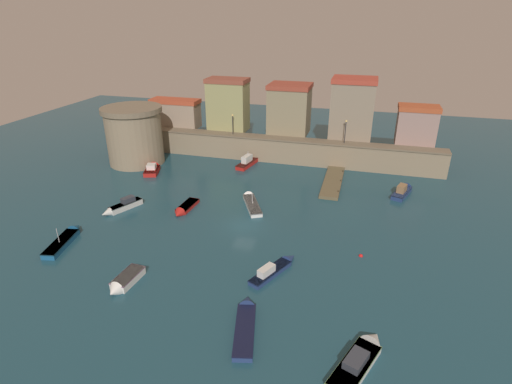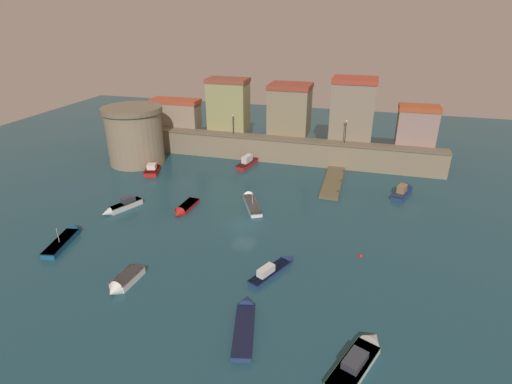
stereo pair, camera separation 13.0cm
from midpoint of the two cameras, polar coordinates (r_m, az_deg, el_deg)
The scene contains 19 objects.
ground_plane at distance 47.49m, azimuth -1.82°, elevation -4.73°, with size 128.87×128.87×0.00m, color #1E4756.
quay_wall at distance 66.84m, azimuth 3.94°, elevation 5.94°, with size 49.97×2.60×4.07m.
old_town_backdrop at distance 68.51m, azimuth 5.33°, elevation 11.46°, with size 47.83×5.94×9.65m.
fortress_tower at distance 68.52m, azimuth -16.84°, elevation 7.70°, with size 9.49×9.49×9.20m.
pier_dock at distance 59.81m, azimuth 10.72°, elevation 1.43°, with size 2.55×11.80×0.70m.
quay_lamp_0 at distance 67.88m, azimuth -3.37°, elevation 9.97°, with size 0.32×0.32×3.33m.
quay_lamp_1 at distance 64.45m, azimuth 12.48°, elevation 8.82°, with size 0.32×0.32×3.61m.
moored_boat_0 at distance 39.60m, azimuth -18.27°, elevation -11.98°, with size 1.84×4.36×1.47m.
moored_boat_1 at distance 39.62m, azimuth 2.72°, elevation -10.66°, with size 3.83×6.43×1.53m.
moored_boat_2 at distance 51.49m, azimuth -10.20°, elevation -2.37°, with size 1.70×5.07×1.38m.
moored_boat_3 at distance 34.03m, azimuth -1.58°, elevation -17.64°, with size 3.05×7.21×1.41m.
moored_boat_4 at distance 48.91m, azimuth -25.30°, elevation -5.92°, with size 2.73×6.95×2.64m.
moored_boat_5 at distance 58.94m, azimuth 20.05°, elevation 0.24°, with size 3.37×6.08×2.00m.
moored_boat_6 at distance 52.65m, azimuth -0.83°, elevation -1.30°, with size 4.57×7.20×2.27m.
moored_boat_7 at distance 53.57m, azimuth -18.47°, elevation -1.93°, with size 3.34×5.54×1.58m.
moored_boat_8 at distance 65.05m, azimuth -14.43°, elevation 3.21°, with size 3.14×4.88×2.01m.
moored_boat_9 at distance 32.18m, azimuth 14.57°, elevation -21.50°, with size 4.16×6.88×1.69m.
moored_boat_10 at distance 66.28m, azimuth -0.89°, elevation 4.45°, with size 2.79×7.27×2.73m.
mooring_buoy_0 at distance 43.25m, azimuth 14.49°, elevation -8.76°, with size 0.45×0.45×0.45m, color red.
Camera 1 is at (12.52, -39.59, 23.04)m, focal length 28.33 mm.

